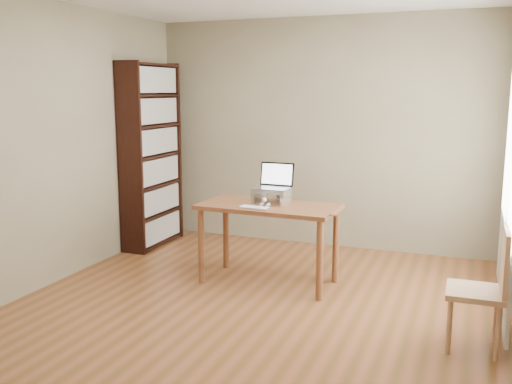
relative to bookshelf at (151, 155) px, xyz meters
name	(u,v)px	position (x,y,z in m)	size (l,w,h in m)	color
room	(254,154)	(1.86, -1.54, 0.25)	(4.04, 4.54, 2.64)	brown
bookshelf	(151,155)	(0.00, 0.00, 0.00)	(0.30, 0.90, 2.10)	black
curtains	(512,170)	(3.75, -0.75, 0.12)	(0.03, 1.90, 2.25)	white
desk	(269,216)	(1.72, -0.80, -0.41)	(1.30, 0.69, 0.75)	brown
laptop_stand	(272,194)	(1.72, -0.72, -0.22)	(0.32, 0.25, 0.13)	silver
laptop	(274,182)	(1.72, -0.66, -0.11)	(0.34, 0.29, 0.23)	silver
keyboard	(254,208)	(1.67, -1.02, -0.29)	(0.28, 0.14, 0.02)	silver
coaster	(334,215)	(2.39, -1.02, -0.30)	(0.09, 0.09, 0.01)	brown
cat	(270,196)	(1.70, -0.69, -0.24)	(0.23, 0.47, 0.14)	#413833
chair	(486,286)	(3.60, -1.59, -0.58)	(0.39, 0.39, 0.87)	tan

